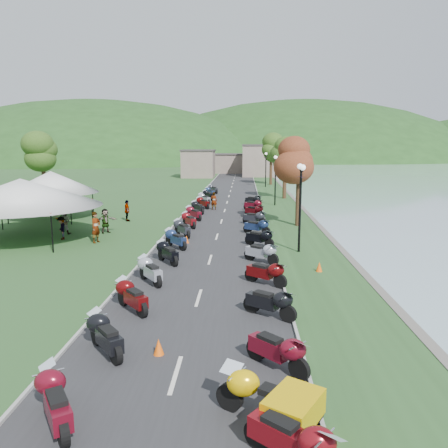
{
  "coord_description": "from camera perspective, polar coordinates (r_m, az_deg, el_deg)",
  "views": [
    {
      "loc": [
        1.79,
        -6.75,
        6.08
      ],
      "look_at": [
        0.59,
        19.74,
        1.3
      ],
      "focal_mm": 35.0,
      "sensor_mm": 36.0,
      "label": 1
    }
  ],
  "objects": [
    {
      "name": "tree_lakeside",
      "position": [
        33.49,
        9.82,
        6.26
      ],
      "size": [
        2.78,
        2.78,
        7.71
      ],
      "primitive_type": null,
      "color": "#3D641F",
      "rests_on": "ground"
    },
    {
      "name": "vendor_tent_main",
      "position": [
        31.12,
        -24.82,
        1.74
      ],
      "size": [
        6.76,
        6.76,
        4.0
      ],
      "primitive_type": null,
      "color": "silver",
      "rests_on": "ground"
    },
    {
      "name": "pedestrian_c",
      "position": [
        30.57,
        -20.35,
        -1.9
      ],
      "size": [
        0.88,
        1.04,
        1.52
      ],
      "primitive_type": "imported",
      "rotation": [
        0.0,
        0.0,
        5.29
      ],
      "color": "slate",
      "rests_on": "ground"
    },
    {
      "name": "yellow_trike",
      "position": [
        10.35,
        5.42,
        -22.0
      ],
      "size": [
        2.93,
        2.62,
        1.14
      ],
      "primitive_type": null,
      "rotation": [
        0.0,
        0.0,
        2.59
      ],
      "color": "#F3BD06",
      "rests_on": "ground"
    },
    {
      "name": "moto_row_right",
      "position": [
        26.55,
        4.44,
        -1.83
      ],
      "size": [
        2.6,
        39.35,
        1.1
      ],
      "primitive_type": null,
      "color": "#331411",
      "rests_on": "ground"
    },
    {
      "name": "moto_row_left",
      "position": [
        31.11,
        -4.9,
        -0.06
      ],
      "size": [
        2.6,
        52.89,
        1.1
      ],
      "primitive_type": null,
      "color": "#331411",
      "rests_on": "ground"
    },
    {
      "name": "far_building",
      "position": [
        91.9,
        0.24,
        7.99
      ],
      "size": [
        18.0,
        16.0,
        5.0
      ],
      "primitive_type": "cube",
      "color": "gray",
      "rests_on": "ground"
    },
    {
      "name": "hills_backdrop",
      "position": [
        206.84,
        2.13,
        8.53
      ],
      "size": [
        360.0,
        120.0,
        76.0
      ],
      "primitive_type": null,
      "color": "#285621",
      "rests_on": "ground"
    },
    {
      "name": "traffic_cone_near",
      "position": [
        13.44,
        -8.54,
        -15.6
      ],
      "size": [
        0.33,
        0.33,
        0.51
      ],
      "primitive_type": "cone",
      "color": "#F2590C",
      "rests_on": "ground"
    },
    {
      "name": "pedestrian_b",
      "position": [
        32.38,
        -20.04,
        -1.23
      ],
      "size": [
        0.85,
        0.48,
        1.73
      ],
      "primitive_type": "imported",
      "rotation": [
        0.0,
        0.0,
        3.16
      ],
      "color": "slate",
      "rests_on": "ground"
    },
    {
      "name": "road",
      "position": [
        47.17,
        0.41,
        2.83
      ],
      "size": [
        7.0,
        120.0,
        0.02
      ],
      "primitive_type": "cube",
      "color": "#2D2D30",
      "rests_on": "ground"
    },
    {
      "name": "pedestrian_a",
      "position": [
        28.88,
        -16.29,
        -2.35
      ],
      "size": [
        0.76,
        0.87,
        1.98
      ],
      "primitive_type": "imported",
      "rotation": [
        0.0,
        0.0,
        1.18
      ],
      "color": "slate",
      "rests_on": "ground"
    },
    {
      "name": "vendor_tent_side",
      "position": [
        39.13,
        -21.54,
        3.52
      ],
      "size": [
        5.07,
        5.07,
        4.0
      ],
      "primitive_type": null,
      "color": "silver",
      "rests_on": "ground"
    }
  ]
}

